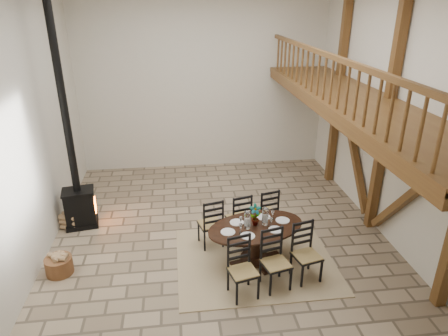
{
  "coord_description": "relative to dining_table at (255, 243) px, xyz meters",
  "views": [
    {
      "loc": [
        -0.84,
        -7.27,
        4.73
      ],
      "look_at": [
        0.14,
        0.4,
        1.41
      ],
      "focal_mm": 32.0,
      "sensor_mm": 36.0,
      "label": 1
    }
  ],
  "objects": [
    {
      "name": "ground",
      "position": [
        -0.57,
        0.95,
        -0.41
      ],
      "size": [
        8.0,
        8.0,
        0.0
      ],
      "primitive_type": "plane",
      "color": "#998366",
      "rests_on": "ground"
    },
    {
      "name": "room_shell",
      "position": [
        0.62,
        0.95,
        2.61
      ],
      "size": [
        7.02,
        8.02,
        5.01
      ],
      "color": "beige",
      "rests_on": "ground"
    },
    {
      "name": "rug",
      "position": [
        0.0,
        -0.0,
        -0.4
      ],
      "size": [
        3.0,
        2.5,
        0.02
      ],
      "primitive_type": "cube",
      "color": "tan",
      "rests_on": "ground"
    },
    {
      "name": "dining_table",
      "position": [
        0.0,
        0.0,
        0.0
      ],
      "size": [
        2.14,
        2.43,
        1.2
      ],
      "rotation": [
        0.0,
        0.0,
        0.24
      ],
      "color": "black",
      "rests_on": "ground"
    },
    {
      "name": "wood_stove",
      "position": [
        -3.58,
        1.78,
        0.71
      ],
      "size": [
        0.75,
        0.63,
        5.0
      ],
      "rotation": [
        0.0,
        0.0,
        0.17
      ],
      "color": "black",
      "rests_on": "ground"
    },
    {
      "name": "log_basket",
      "position": [
        -3.67,
        0.08,
        -0.23
      ],
      "size": [
        0.49,
        0.49,
        0.41
      ],
      "rotation": [
        0.0,
        0.0,
        -0.33
      ],
      "color": "brown",
      "rests_on": "ground"
    },
    {
      "name": "log_stack",
      "position": [
        -3.81,
        1.72,
        -0.22
      ],
      "size": [
        0.45,
        0.46,
        0.37
      ],
      "rotation": [
        0.0,
        0.0,
        -0.31
      ],
      "color": "#A5825C",
      "rests_on": "ground"
    }
  ]
}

